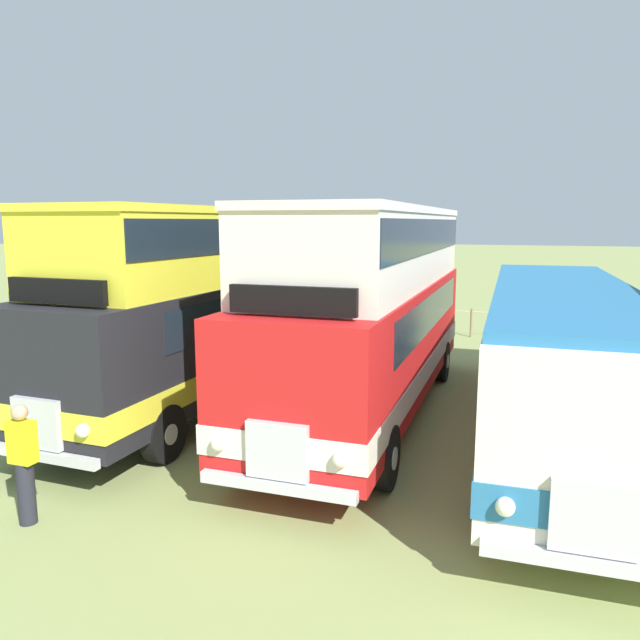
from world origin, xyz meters
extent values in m
cube|color=black|center=(-13.31, -0.35, 1.70)|extent=(2.81, 10.47, 2.30)
cube|color=yellow|center=(-13.31, -0.35, 1.10)|extent=(2.85, 10.51, 0.44)
cube|color=#19232D|center=(-13.30, 0.05, 2.30)|extent=(2.77, 8.07, 0.76)
cube|color=#19232D|center=(-13.47, -5.49, 2.35)|extent=(2.20, 0.17, 0.90)
cube|color=silver|center=(-13.47, -5.60, 1.10)|extent=(0.90, 0.15, 0.80)
cube|color=silver|center=(-13.47, -5.63, 0.60)|extent=(2.30, 0.21, 0.16)
sphere|color=#EAEACC|center=(-12.57, -5.64, 1.10)|extent=(0.22, 0.22, 0.22)
cube|color=yellow|center=(-13.31, -0.10, 3.60)|extent=(2.68, 9.57, 1.50)
cube|color=yellow|center=(-13.31, -0.10, 4.42)|extent=(2.74, 9.67, 0.14)
cube|color=#19232D|center=(-13.31, -0.10, 3.90)|extent=(2.72, 9.47, 0.68)
cube|color=black|center=(-13.45, -5.00, 3.10)|extent=(1.90, 0.18, 0.40)
cylinder|color=black|center=(-12.27, -3.98, 0.52)|extent=(0.31, 1.05, 1.04)
cylinder|color=silver|center=(-12.12, -3.99, 0.52)|extent=(0.03, 0.36, 0.36)
cylinder|color=black|center=(-14.57, -3.92, 0.52)|extent=(0.31, 1.05, 1.04)
cylinder|color=silver|center=(-14.72, -3.91, 0.52)|extent=(0.03, 0.36, 0.36)
cylinder|color=black|center=(-12.06, 3.01, 0.52)|extent=(0.31, 1.05, 1.04)
cylinder|color=silver|center=(-11.91, 3.01, 0.52)|extent=(0.03, 0.36, 0.36)
cylinder|color=black|center=(-14.36, 3.08, 0.52)|extent=(0.31, 1.05, 1.04)
cylinder|color=silver|center=(-14.51, 3.09, 0.52)|extent=(0.03, 0.36, 0.36)
cube|color=red|center=(-9.51, -0.21, 1.70)|extent=(2.52, 10.36, 2.30)
cube|color=silver|center=(-9.51, -0.21, 1.10)|extent=(2.56, 10.40, 0.44)
cube|color=#19232D|center=(-9.51, 0.19, 2.30)|extent=(2.55, 7.96, 0.76)
cube|color=#19232D|center=(-9.50, -5.33, 2.35)|extent=(2.20, 0.10, 0.90)
cube|color=silver|center=(-9.50, -5.44, 1.10)|extent=(0.90, 0.12, 0.80)
cube|color=silver|center=(-9.50, -5.47, 0.60)|extent=(2.30, 0.14, 0.16)
sphere|color=#EAEACC|center=(-8.60, -5.45, 1.10)|extent=(0.22, 0.22, 0.22)
sphere|color=#EAEACC|center=(-10.40, -5.45, 1.10)|extent=(0.22, 0.22, 0.22)
cube|color=silver|center=(-9.51, 0.04, 3.60)|extent=(2.42, 9.46, 1.50)
cube|color=silver|center=(-9.51, 0.04, 4.42)|extent=(2.48, 9.56, 0.14)
cube|color=#19232D|center=(-9.51, 0.04, 3.90)|extent=(2.46, 9.36, 0.68)
cube|color=black|center=(-9.50, -4.84, 3.10)|extent=(1.90, 0.12, 0.40)
cylinder|color=black|center=(-8.35, -3.79, 0.52)|extent=(0.28, 1.04, 1.04)
cylinder|color=silver|center=(-8.20, -3.79, 0.52)|extent=(0.02, 0.36, 0.36)
cylinder|color=black|center=(-10.65, -3.79, 0.52)|extent=(0.28, 1.04, 1.04)
cylinder|color=silver|center=(-10.80, -3.79, 0.52)|extent=(0.02, 0.36, 0.36)
cylinder|color=black|center=(-8.37, 3.17, 0.52)|extent=(0.28, 1.04, 1.04)
cylinder|color=silver|center=(-8.22, 3.17, 0.52)|extent=(0.02, 0.36, 0.36)
cylinder|color=black|center=(-10.67, 3.16, 0.52)|extent=(0.28, 1.04, 1.04)
cylinder|color=silver|center=(-10.82, 3.16, 0.52)|extent=(0.02, 0.36, 0.36)
cube|color=silver|center=(-5.71, -0.36, 1.70)|extent=(2.71, 11.43, 2.30)
cube|color=teal|center=(-5.71, -0.36, 1.10)|extent=(2.75, 11.47, 0.44)
cube|color=#19232D|center=(-5.71, 0.04, 2.30)|extent=(2.70, 9.03, 0.76)
cube|color=#19232D|center=(-5.60, -5.99, 2.35)|extent=(2.20, 0.14, 0.90)
cube|color=silver|center=(-5.60, -6.10, 1.10)|extent=(0.90, 0.14, 0.80)
cube|color=silver|center=(-5.60, -6.13, 0.60)|extent=(2.30, 0.18, 0.16)
sphere|color=#EAEACC|center=(-6.50, -6.13, 1.10)|extent=(0.22, 0.22, 0.22)
cube|color=teal|center=(-5.71, -0.36, 2.92)|extent=(2.66, 11.03, 0.14)
cylinder|color=black|center=(-6.78, -4.47, 0.52)|extent=(0.30, 1.05, 1.04)
cylinder|color=silver|center=(-6.93, -4.47, 0.52)|extent=(0.03, 0.36, 0.36)
cylinder|color=black|center=(-4.63, 3.56, 0.52)|extent=(0.30, 1.05, 1.04)
cylinder|color=silver|center=(-4.48, 3.56, 0.52)|extent=(0.03, 0.36, 0.36)
cylinder|color=black|center=(-6.93, 3.51, 0.52)|extent=(0.30, 1.05, 1.04)
cylinder|color=silver|center=(-7.08, 3.51, 0.52)|extent=(0.03, 0.36, 0.36)
cylinder|color=#23232D|center=(-12.86, -6.49, 0.45)|extent=(0.24, 0.24, 0.90)
cube|color=yellow|center=(-12.86, -6.49, 1.20)|extent=(0.36, 0.22, 0.60)
sphere|color=tan|center=(-12.86, -6.49, 1.62)|extent=(0.22, 0.22, 0.22)
cylinder|color=#8C704C|center=(-16.31, 9.65, 0.53)|extent=(0.08, 0.08, 1.05)
cylinder|color=#8C704C|center=(-8.16, 9.65, 0.53)|extent=(0.08, 0.08, 1.05)
camera|label=1|loc=(-6.45, -12.60, 4.20)|focal=33.62mm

